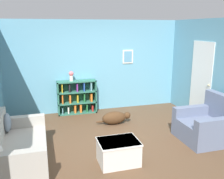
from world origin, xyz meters
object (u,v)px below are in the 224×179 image
coffee_table (118,151)px  dog (115,118)px  couch (17,149)px  bookshelf (77,97)px  recliner_chair (207,125)px  vase (71,75)px

coffee_table → dog: (0.48, 1.82, -0.06)m
couch → bookshelf: bookshelf is taller
dog → bookshelf: bearing=125.4°
bookshelf → recliner_chair: (2.45, -2.53, -0.13)m
bookshelf → recliner_chair: size_ratio=1.07×
recliner_chair → coffee_table: size_ratio=1.41×
recliner_chair → vase: (-2.60, 2.51, 0.77)m
recliner_chair → dog: (-1.66, 1.42, -0.17)m
dog → coffee_table: bearing=-104.8°
couch → recliner_chair: 3.89m
couch → vase: size_ratio=6.26×
recliner_chair → coffee_table: bearing=-169.4°
coffee_table → recliner_chair: bearing=10.6°
couch → bookshelf: (1.44, 2.48, 0.16)m
bookshelf → vase: vase is taller
couch → dog: bearing=31.6°
recliner_chair → vase: bearing=136.0°
coffee_table → dog: coffee_table is taller
bookshelf → recliner_chair: 3.52m
couch → dog: (2.23, 1.37, -0.13)m
bookshelf → coffee_table: size_ratio=1.50×
bookshelf → vase: bearing=-172.2°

